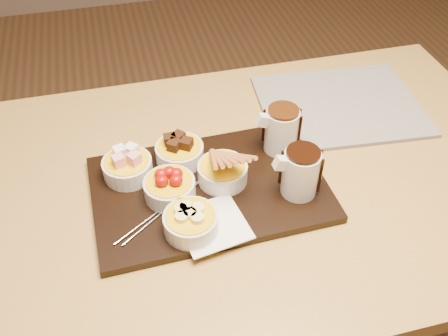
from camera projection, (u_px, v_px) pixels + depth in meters
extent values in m
cube|color=#A6833D|center=(260.00, 180.00, 1.06)|extent=(1.20, 0.80, 0.04)
cylinder|color=#A6833D|center=(43.00, 223.00, 1.46)|extent=(0.06, 0.06, 0.71)
cylinder|color=#A6833D|center=(380.00, 162.00, 1.65)|extent=(0.06, 0.06, 0.71)
cube|color=black|center=(210.00, 189.00, 1.00)|extent=(0.47, 0.31, 0.02)
cube|color=white|center=(212.00, 225.00, 0.92)|extent=(0.14, 0.14, 0.00)
cylinder|color=silver|center=(128.00, 168.00, 1.00)|extent=(0.10, 0.10, 0.04)
cylinder|color=silver|center=(180.00, 153.00, 1.03)|extent=(0.10, 0.10, 0.04)
cylinder|color=silver|center=(170.00, 189.00, 0.96)|extent=(0.10, 0.10, 0.04)
cylinder|color=silver|center=(223.00, 173.00, 0.99)|extent=(0.10, 0.10, 0.04)
cylinder|color=silver|center=(191.00, 223.00, 0.90)|extent=(0.10, 0.10, 0.04)
cylinder|color=silver|center=(301.00, 173.00, 0.95)|extent=(0.07, 0.07, 0.10)
cylinder|color=silver|center=(282.00, 131.00, 1.04)|extent=(0.07, 0.07, 0.10)
cube|color=beige|center=(339.00, 105.00, 1.21)|extent=(0.40, 0.33, 0.01)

